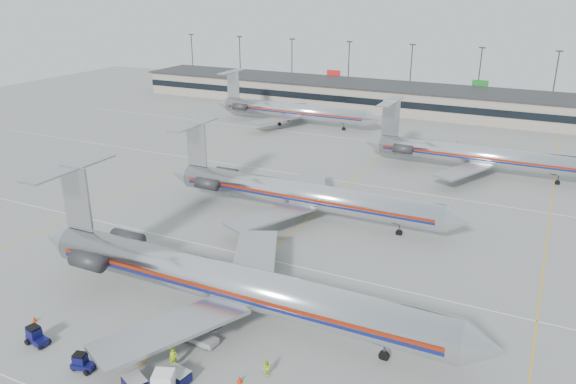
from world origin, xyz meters
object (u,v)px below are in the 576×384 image
Objects in this scene: belt_loader at (199,337)px; jet_foreground at (227,282)px; tug_center at (82,363)px; uld_container at (164,384)px; jet_second_row at (299,194)px.

jet_foreground is at bearing 95.17° from belt_loader.
tug_center is at bearing -118.11° from jet_foreground.
tug_center is 0.47× the size of belt_loader.
tug_center is 0.89× the size of uld_container.
jet_foreground is at bearing -80.56° from jet_second_row.
tug_center is (-2.38, -38.10, -2.67)m from jet_second_row.
jet_foreground is at bearing 75.27° from uld_container.
jet_foreground is 26.01m from jet_second_row.
tug_center is (-6.65, -12.44, -3.02)m from jet_foreground.
jet_second_row is 10.00× the size of belt_loader.
jet_second_row is 21.27× the size of tug_center.
jet_second_row is 31.06m from belt_loader.
uld_container is at bearing -83.19° from jet_foreground.
jet_foreground is 23.50× the size of tug_center.
jet_foreground reaches higher than jet_second_row.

